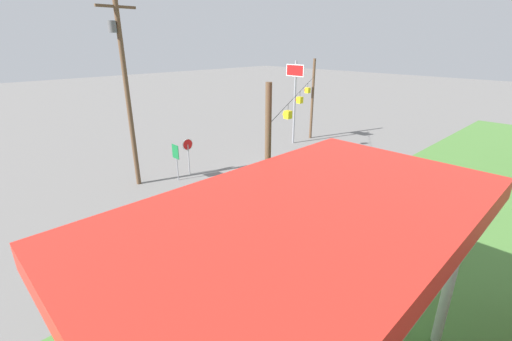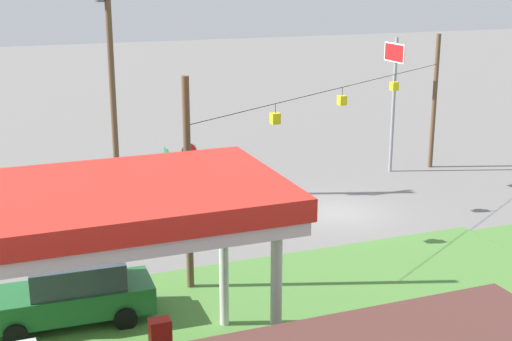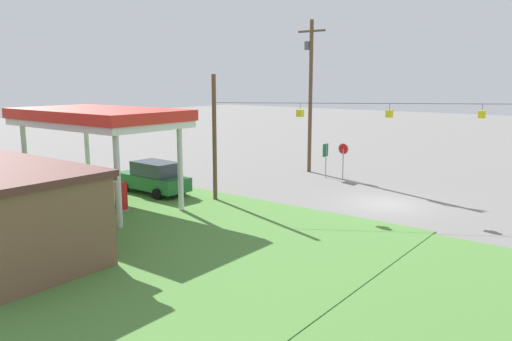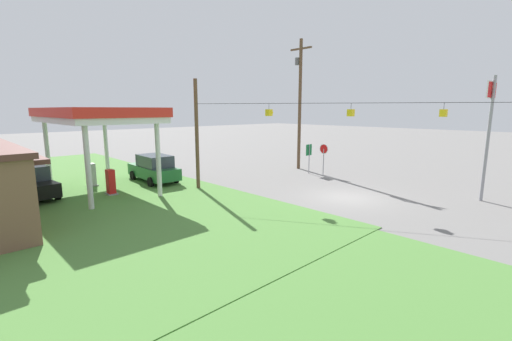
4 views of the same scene
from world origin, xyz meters
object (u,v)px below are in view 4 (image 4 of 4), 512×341
(fuel_pump_far, at_px, (92,176))
(car_at_pumps_rear, at_px, (29,182))
(fuel_pump_near, at_px, (111,183))
(utility_pole_main, at_px, (300,98))
(gas_station_canopy, at_px, (96,116))
(route_sign, at_px, (309,153))
(stop_sign_roadside, at_px, (324,152))
(stop_sign_overhead, at_px, (490,116))
(car_at_pumps_front, at_px, (154,168))

(fuel_pump_far, bearing_deg, car_at_pumps_rear, 103.43)
(fuel_pump_near, distance_m, utility_pole_main, 16.80)
(gas_station_canopy, distance_m, utility_pole_main, 16.24)
(route_sign, relative_size, utility_pole_main, 0.22)
(fuel_pump_near, relative_size, route_sign, 0.66)
(stop_sign_roadside, relative_size, stop_sign_overhead, 0.36)
(fuel_pump_far, relative_size, stop_sign_overhead, 0.23)
(gas_station_canopy, distance_m, car_at_pumps_rear, 5.43)
(fuel_pump_near, bearing_deg, stop_sign_roadside, -108.83)
(fuel_pump_far, bearing_deg, utility_pole_main, -107.93)
(fuel_pump_near, distance_m, car_at_pumps_rear, 4.52)
(car_at_pumps_rear, relative_size, utility_pole_main, 0.44)
(gas_station_canopy, xyz_separation_m, car_at_pumps_front, (0.14, -3.80, -3.78))
(gas_station_canopy, xyz_separation_m, stop_sign_roadside, (-6.76, -14.94, -2.97))
(fuel_pump_near, bearing_deg, route_sign, -105.07)
(gas_station_canopy, distance_m, stop_sign_roadside, 16.66)
(fuel_pump_far, bearing_deg, stop_sign_overhead, -142.39)
(utility_pole_main, bearing_deg, fuel_pump_near, 83.55)
(fuel_pump_far, bearing_deg, car_at_pumps_front, -111.93)
(stop_sign_overhead, xyz_separation_m, route_sign, (12.12, 0.37, -3.10))
(gas_station_canopy, relative_size, stop_sign_roadside, 3.83)
(car_at_pumps_rear, distance_m, stop_sign_roadside, 20.22)
(fuel_pump_near, xyz_separation_m, car_at_pumps_rear, (2.42, 3.81, 0.24))
(car_at_pumps_rear, bearing_deg, utility_pole_main, 72.60)
(stop_sign_overhead, relative_size, utility_pole_main, 0.64)
(gas_station_canopy, height_order, utility_pole_main, utility_pole_main)
(car_at_pumps_front, height_order, utility_pole_main, utility_pole_main)
(car_at_pumps_rear, xyz_separation_m, utility_pole_main, (-4.21, -19.62, 5.15))
(fuel_pump_near, height_order, route_sign, route_sign)
(car_at_pumps_front, distance_m, stop_sign_roadside, 13.13)
(fuel_pump_far, xyz_separation_m, car_at_pumps_rear, (-0.91, 3.81, 0.24))
(fuel_pump_far, xyz_separation_m, stop_sign_roadside, (-8.42, -14.94, 1.06))
(utility_pole_main, bearing_deg, fuel_pump_far, 72.07)
(fuel_pump_far, relative_size, route_sign, 0.66)
(gas_station_canopy, bearing_deg, stop_sign_roadside, -114.34)
(fuel_pump_near, relative_size, utility_pole_main, 0.14)
(car_at_pumps_front, relative_size, utility_pole_main, 0.46)
(stop_sign_overhead, relative_size, route_sign, 2.93)
(fuel_pump_near, xyz_separation_m, car_at_pumps_front, (1.80, -3.80, 0.25))
(fuel_pump_near, xyz_separation_m, stop_sign_roadside, (-5.10, -14.94, 1.06))
(car_at_pumps_front, relative_size, route_sign, 2.11)
(fuel_pump_near, height_order, stop_sign_roadside, stop_sign_roadside)
(fuel_pump_far, height_order, route_sign, route_sign)
(fuel_pump_near, height_order, car_at_pumps_rear, car_at_pumps_rear)
(gas_station_canopy, xyz_separation_m, route_sign, (-5.58, -14.55, -3.07))
(car_at_pumps_rear, height_order, stop_sign_overhead, stop_sign_overhead)
(route_sign, bearing_deg, stop_sign_overhead, -178.24)
(gas_station_canopy, distance_m, fuel_pump_near, 4.36)
(route_sign, distance_m, utility_pole_main, 5.07)
(stop_sign_overhead, bearing_deg, stop_sign_roadside, -0.07)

